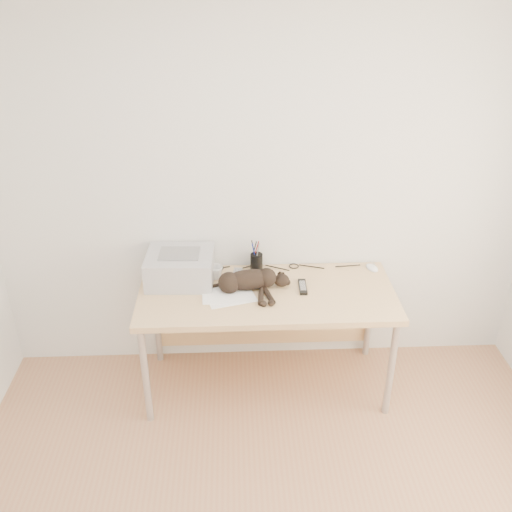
{
  "coord_description": "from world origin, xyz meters",
  "views": [
    {
      "loc": [
        -0.2,
        -1.61,
        2.63
      ],
      "look_at": [
        -0.07,
        1.34,
        1.02
      ],
      "focal_mm": 40.0,
      "sensor_mm": 36.0,
      "label": 1
    }
  ],
  "objects_px": {
    "pen_cup": "(256,262)",
    "mouse": "(372,266)",
    "printer": "(180,267)",
    "cat": "(247,281)",
    "mug": "(216,272)",
    "desk": "(266,302)"
  },
  "relations": [
    {
      "from": "desk",
      "to": "printer",
      "type": "bearing_deg",
      "value": 171.25
    },
    {
      "from": "desk",
      "to": "cat",
      "type": "height_order",
      "value": "cat"
    },
    {
      "from": "desk",
      "to": "mug",
      "type": "xyz_separation_m",
      "value": [
        -0.32,
        0.1,
        0.18
      ]
    },
    {
      "from": "mug",
      "to": "pen_cup",
      "type": "distance_m",
      "value": 0.29
    },
    {
      "from": "mouse",
      "to": "desk",
      "type": "bearing_deg",
      "value": 176.8
    },
    {
      "from": "printer",
      "to": "mug",
      "type": "relative_size",
      "value": 4.66
    },
    {
      "from": "cat",
      "to": "mug",
      "type": "relative_size",
      "value": 6.59
    },
    {
      "from": "mug",
      "to": "mouse",
      "type": "relative_size",
      "value": 0.82
    },
    {
      "from": "desk",
      "to": "pen_cup",
      "type": "xyz_separation_m",
      "value": [
        -0.05,
        0.2,
        0.19
      ]
    },
    {
      "from": "printer",
      "to": "pen_cup",
      "type": "relative_size",
      "value": 2.08
    },
    {
      "from": "pen_cup",
      "to": "mug",
      "type": "bearing_deg",
      "value": -158.48
    },
    {
      "from": "pen_cup",
      "to": "mouse",
      "type": "relative_size",
      "value": 1.84
    },
    {
      "from": "cat",
      "to": "mug",
      "type": "height_order",
      "value": "cat"
    },
    {
      "from": "printer",
      "to": "mouse",
      "type": "bearing_deg",
      "value": 4.2
    },
    {
      "from": "printer",
      "to": "cat",
      "type": "xyz_separation_m",
      "value": [
        0.42,
        -0.13,
        -0.04
      ]
    },
    {
      "from": "printer",
      "to": "mouse",
      "type": "relative_size",
      "value": 3.84
    },
    {
      "from": "mug",
      "to": "cat",
      "type": "bearing_deg",
      "value": -37.29
    },
    {
      "from": "pen_cup",
      "to": "desk",
      "type": "bearing_deg",
      "value": -75.56
    },
    {
      "from": "printer",
      "to": "mouse",
      "type": "distance_m",
      "value": 1.27
    },
    {
      "from": "cat",
      "to": "mouse",
      "type": "relative_size",
      "value": 5.43
    },
    {
      "from": "printer",
      "to": "cat",
      "type": "bearing_deg",
      "value": -17.84
    },
    {
      "from": "printer",
      "to": "mouse",
      "type": "xyz_separation_m",
      "value": [
        1.26,
        0.09,
        -0.08
      ]
    }
  ]
}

